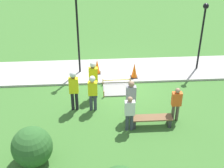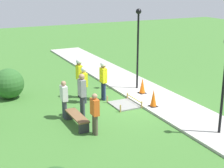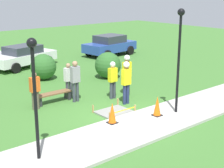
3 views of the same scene
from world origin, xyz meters
The scene contains 14 objects.
ground_plane centered at (0.00, 0.00, 0.00)m, with size 60.00×60.00×0.00m, color #3D702D.
sidewalk centered at (0.00, -1.21, 0.05)m, with size 28.00×2.41×0.10m.
wet_concrete_patch centered at (0.17, 0.59, 0.04)m, with size 1.38×1.12×0.33m.
traffic_cone_near_patch centered at (-0.75, -0.40, 0.49)m, with size 0.34×0.34×0.78m.
traffic_cone_far_patch centered at (1.08, -0.93, 0.49)m, with size 0.34×0.34×0.78m.
park_bench centered at (-1.03, 3.32, 0.31)m, with size 1.66×0.44×0.45m.
worker_supervisor centered at (2.14, 1.99, 1.18)m, with size 0.40×0.28×1.94m.
worker_assistant centered at (1.34, 2.06, 1.02)m, with size 0.40×0.25×1.73m.
worker_trainee centered at (1.29, 1.10, 1.14)m, with size 0.40×0.27×1.89m.
bystander_in_orange_shirt centered at (-2.07, 3.00, 0.89)m, with size 0.40×0.22×1.59m.
bystander_in_gray_shirt centered at (-0.09, 3.51, 0.91)m, with size 0.40×0.22×1.61m.
bystander_in_white_shirt centered at (-0.22, 2.77, 1.06)m, with size 0.40×0.24×1.85m.
lamppost_near centered at (1.97, -1.14, 2.75)m, with size 0.28×0.28×4.07m.
shrub_rounded_far centered at (3.53, 5.09, 0.73)m, with size 1.47×1.47×1.47m.
Camera 2 is at (-12.82, 7.57, 5.47)m, focal length 55.00 mm.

